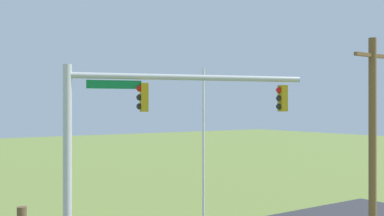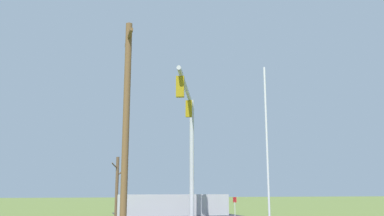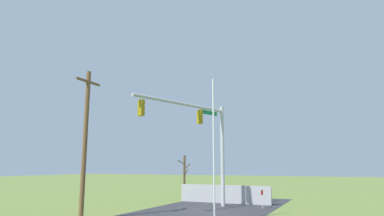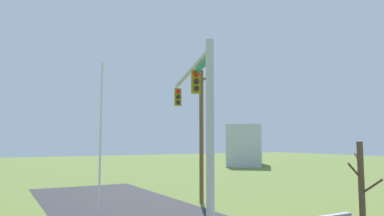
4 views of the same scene
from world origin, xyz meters
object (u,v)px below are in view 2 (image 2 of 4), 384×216
utility_pole (126,120)px  open_sign (235,202)px  signal_mast (189,128)px  flagpole (267,144)px  bare_tree (117,185)px

utility_pole → open_sign: bearing=-40.8°
signal_mast → flagpole: size_ratio=1.05×
signal_mast → utility_pole: 8.08m
flagpole → open_sign: flagpole is taller
bare_tree → open_sign: bare_tree is taller
flagpole → signal_mast: bearing=29.2°
flagpole → utility_pole: utility_pole is taller
signal_mast → bare_tree: 6.65m
utility_pole → bare_tree: bearing=-3.3°
flagpole → bare_tree: bearing=33.8°
utility_pole → bare_tree: 11.66m
flagpole → open_sign: 7.51m
bare_tree → signal_mast: bearing=-141.9°
flagpole → utility_pole: 7.22m
signal_mast → bare_tree: bearing=38.1°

